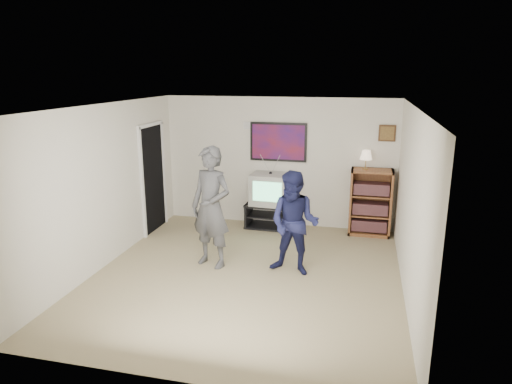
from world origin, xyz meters
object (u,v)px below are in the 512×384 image
at_px(bookshelf, 370,202).
at_px(person_short, 294,223).
at_px(media_stand, 271,216).
at_px(person_tall, 211,207).
at_px(crt_television, 270,189).

height_order(bookshelf, person_short, person_short).
distance_m(media_stand, bookshelf, 1.91).
distance_m(bookshelf, person_short, 2.31).
xyz_separation_m(bookshelf, person_short, (-1.12, -2.01, 0.17)).
height_order(media_stand, bookshelf, bookshelf).
distance_m(person_tall, person_short, 1.30).
xyz_separation_m(media_stand, person_short, (0.76, -1.96, 0.55)).
bearing_deg(crt_television, media_stand, 2.86).
height_order(crt_television, person_tall, person_tall).
bearing_deg(person_short, crt_television, 120.92).
bearing_deg(media_stand, bookshelf, 3.36).
bearing_deg(person_tall, crt_television, 92.90).
bearing_deg(bookshelf, crt_television, -178.48).
relative_size(person_tall, person_short, 1.20).
xyz_separation_m(media_stand, crt_television, (-0.01, 0.00, 0.54)).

